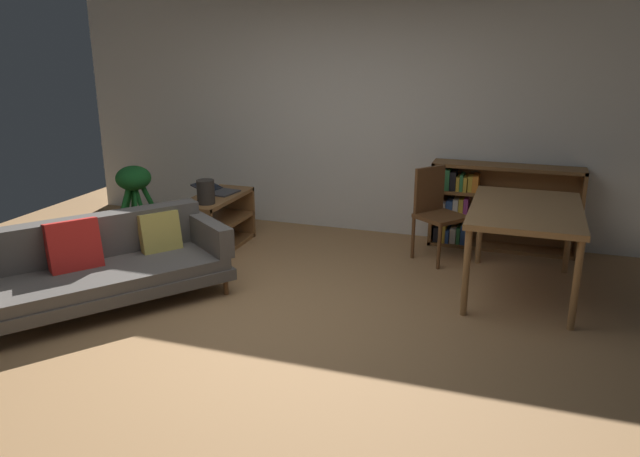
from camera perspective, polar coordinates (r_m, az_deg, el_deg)
The scene contains 10 objects.
ground_plane at distance 4.93m, azimuth -5.90°, elevation -8.74°, with size 8.16×8.16×0.00m, color #A87A4C.
back_wall_panel at distance 7.01m, azimuth 3.09°, elevation 10.68°, with size 6.80×0.10×2.70m, color silver.
fabric_couch at distance 5.46m, azimuth -19.48°, elevation -3.05°, with size 1.84×2.08×0.74m.
media_console at distance 6.59m, azimuth -9.55°, elevation 0.58°, with size 0.42×1.01×0.57m.
open_laptop at distance 6.65m, azimuth -9.48°, elevation 3.52°, with size 0.48×0.36×0.09m.
desk_speaker at distance 6.20m, azimuth -10.55°, elevation 3.36°, with size 0.18×0.18×0.24m.
potted_floor_plant at distance 7.01m, azimuth -16.79°, elevation 2.99°, with size 0.40×0.46×0.83m.
dining_table at distance 5.53m, azimuth 18.53°, elevation 1.14°, with size 0.92×1.38×0.78m.
dining_chair_near at distance 6.26m, azimuth 10.72°, elevation 1.80°, with size 0.58×0.58×0.93m.
bookshelf at distance 6.75m, azimuth 15.70°, elevation 2.00°, with size 1.52×0.30×0.90m.
Camera 1 is at (1.90, -4.01, 2.15)m, focal length 34.50 mm.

